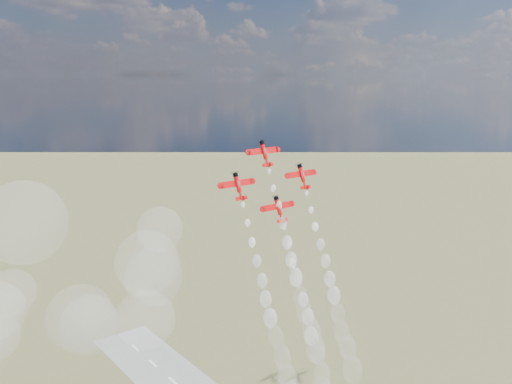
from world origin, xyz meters
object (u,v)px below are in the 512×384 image
at_px(plane_lead, 264,153).
at_px(plane_right, 302,176).
at_px(plane_left, 238,186).
at_px(plane_slot, 279,209).

distance_m(plane_lead, plane_right, 15.51).
bearing_deg(plane_lead, plane_left, -164.37).
xyz_separation_m(plane_right, plane_slot, (-12.71, -3.56, -8.16)).
bearing_deg(plane_slot, plane_lead, 90.00).
bearing_deg(plane_lead, plane_right, -15.63).
xyz_separation_m(plane_lead, plane_left, (-12.71, -3.56, -8.16)).
relative_size(plane_left, plane_slot, 1.00).
bearing_deg(plane_left, plane_slot, -15.63).
xyz_separation_m(plane_left, plane_right, (25.42, 0.00, 0.00)).
bearing_deg(plane_left, plane_right, 0.00).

